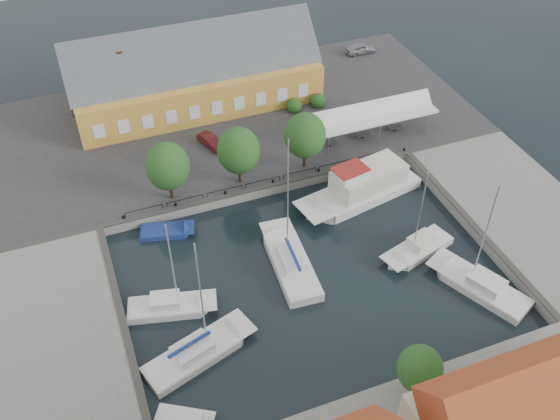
% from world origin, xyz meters
% --- Properties ---
extents(ground, '(140.00, 140.00, 0.00)m').
position_xyz_m(ground, '(0.00, 0.00, 0.00)').
color(ground, black).
rests_on(ground, ground).
extents(north_quay, '(56.00, 26.00, 1.00)m').
position_xyz_m(north_quay, '(0.00, 23.00, 0.50)').
color(north_quay, '#2D2D30').
rests_on(north_quay, ground).
extents(west_quay, '(12.00, 24.00, 1.00)m').
position_xyz_m(west_quay, '(-22.00, -2.00, 0.50)').
color(west_quay, slate).
rests_on(west_quay, ground).
extents(east_quay, '(12.00, 24.00, 1.00)m').
position_xyz_m(east_quay, '(22.00, -2.00, 0.50)').
color(east_quay, slate).
rests_on(east_quay, ground).
extents(quay_edge_fittings, '(56.00, 24.72, 0.40)m').
position_xyz_m(quay_edge_fittings, '(0.02, 4.75, 1.06)').
color(quay_edge_fittings, '#383533').
rests_on(quay_edge_fittings, north_quay).
extents(warehouse, '(28.56, 14.00, 9.55)m').
position_xyz_m(warehouse, '(-2.60, 28.36, 4.43)').
color(warehouse, gold).
rests_on(warehouse, north_quay).
extents(tent_canopy, '(14.00, 4.00, 2.83)m').
position_xyz_m(tent_canopy, '(14.00, 14.50, 3.68)').
color(tent_canopy, white).
rests_on(tent_canopy, north_quay).
extents(quay_trees, '(18.20, 4.20, 6.30)m').
position_xyz_m(quay_trees, '(-2.00, 12.00, 4.88)').
color(quay_trees, black).
rests_on(quay_trees, north_quay).
extents(car_silver, '(4.08, 1.66, 1.39)m').
position_xyz_m(car_silver, '(21.55, 32.20, 1.69)').
color(car_silver, '#94979B').
rests_on(car_silver, north_quay).
extents(car_red, '(2.44, 3.85, 1.20)m').
position_xyz_m(car_red, '(-3.01, 18.98, 1.60)').
color(car_red, '#561318').
rests_on(car_red, north_quay).
extents(center_sailboat, '(3.70, 10.30, 13.69)m').
position_xyz_m(center_sailboat, '(-1.23, 0.18, 0.36)').
color(center_sailboat, silver).
rests_on(center_sailboat, ground).
extents(trawler, '(13.74, 6.43, 5.00)m').
position_xyz_m(trawler, '(9.04, 6.61, 1.02)').
color(trawler, silver).
rests_on(trawler, ground).
extents(east_boat_b, '(7.60, 4.29, 10.14)m').
position_xyz_m(east_boat_b, '(10.27, -2.27, 0.26)').
color(east_boat_b, silver).
rests_on(east_boat_b, ground).
extents(east_boat_c, '(6.35, 9.37, 11.56)m').
position_xyz_m(east_boat_c, '(12.92, -8.16, 0.26)').
color(east_boat_c, silver).
rests_on(east_boat_c, ground).
extents(west_boat_c, '(7.67, 4.03, 10.15)m').
position_xyz_m(west_boat_c, '(-12.39, -0.83, 0.26)').
color(west_boat_c, silver).
rests_on(west_boat_c, ground).
extents(west_boat_d, '(9.57, 5.48, 12.28)m').
position_xyz_m(west_boat_d, '(-11.48, -6.08, 0.27)').
color(west_boat_d, silver).
rests_on(west_boat_d, ground).
extents(launch_sw, '(4.42, 3.52, 0.98)m').
position_xyz_m(launch_sw, '(-13.87, -11.06, 0.09)').
color(launch_sw, silver).
rests_on(launch_sw, ground).
extents(launch_nw, '(5.39, 3.23, 0.88)m').
position_xyz_m(launch_nw, '(-10.54, 8.40, 0.09)').
color(launch_nw, navy).
rests_on(launch_nw, ground).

